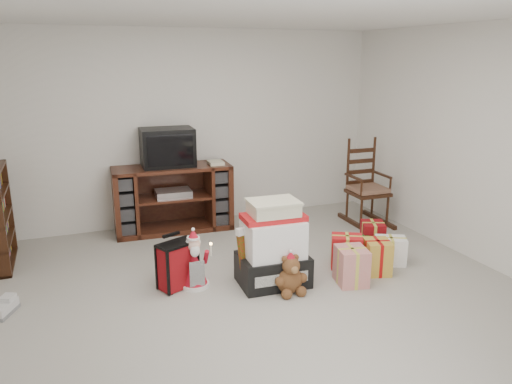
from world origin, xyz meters
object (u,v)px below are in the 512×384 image
rocking_chair (365,193)px  red_suitcase (178,265)px  gift_cluster (366,252)px  gift_pile (273,249)px  crt_television (168,147)px  tv_stand (173,198)px  mrs_claus_figurine (194,265)px  teddy_bear (290,276)px  santa_figurine (255,237)px

rocking_chair → red_suitcase: (-2.77, -1.05, -0.16)m
rocking_chair → gift_cluster: (-0.77, -1.23, -0.25)m
gift_pile → crt_television: 2.15m
crt_television → tv_stand: bearing=-47.1°
gift_pile → mrs_claus_figurine: size_ratio=1.42×
rocking_chair → gift_cluster: rocking_chair is taller
gift_pile → teddy_bear: gift_pile is taller
teddy_bear → crt_television: 2.46m
rocking_chair → gift_pile: bearing=-144.4°
rocking_chair → gift_pile: 2.29m
gift_pile → red_suitcase: 0.93m
tv_stand → gift_cluster: tv_stand is taller
teddy_bear → mrs_claus_figurine: size_ratio=0.64×
red_suitcase → crt_television: size_ratio=0.81×
red_suitcase → gift_cluster: 2.00m
rocking_chair → mrs_claus_figurine: size_ratio=2.00×
tv_stand → gift_pile: (0.56, -1.91, -0.06)m
rocking_chair → mrs_claus_figurine: bearing=-156.3°
gift_pile → teddy_bear: size_ratio=2.22×
rocking_chair → gift_pile: rocking_chair is taller
teddy_bear → gift_cluster: (1.04, 0.31, -0.02)m
teddy_bear → crt_television: crt_television is taller
mrs_claus_figurine → rocking_chair: bearing=22.5°
rocking_chair → teddy_bear: (-1.82, -1.54, -0.23)m
santa_figurine → mrs_claus_figurine: 0.98m
teddy_bear → gift_cluster: size_ratio=0.32×
gift_cluster → crt_television: crt_television is taller
gift_pile → mrs_claus_figurine: gift_pile is taller
rocking_chair → santa_figurine: (-1.78, -0.56, -0.18)m
red_suitcase → gift_cluster: (1.99, -0.18, -0.09)m
santa_figurine → gift_cluster: santa_figurine is taller
mrs_claus_figurine → gift_cluster: mrs_claus_figurine is taller
tv_stand → red_suitcase: tv_stand is taller
tv_stand → gift_cluster: size_ratio=1.27×
gift_pile → mrs_claus_figurine: (-0.73, 0.21, -0.14)m
tv_stand → gift_cluster: (1.67, -1.84, -0.27)m
gift_cluster → red_suitcase: bearing=174.8°
red_suitcase → gift_cluster: bearing=-29.3°
gift_pile → gift_cluster: 1.13m
gift_pile → santa_figurine: (0.10, 0.74, -0.15)m
gift_pile → santa_figurine: gift_pile is taller
tv_stand → teddy_bear: (0.63, -2.15, -0.25)m
mrs_claus_figurine → gift_cluster: (1.84, -0.15, -0.08)m
santa_figurine → gift_pile: bearing=-97.8°
gift_pile → teddy_bear: 0.32m
rocking_chair → crt_television: 2.65m
teddy_bear → mrs_claus_figurine: mrs_claus_figurine is taller
red_suitcase → teddy_bear: (0.95, -0.49, -0.07)m
santa_figurine → rocking_chair: bearing=17.4°
gift_pile → crt_television: crt_television is taller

